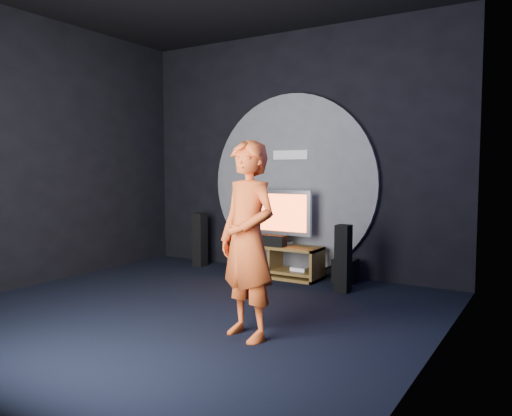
{
  "coord_description": "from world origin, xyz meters",
  "views": [
    {
      "loc": [
        3.34,
        -4.04,
        1.52
      ],
      "look_at": [
        0.23,
        1.05,
        1.05
      ],
      "focal_mm": 35.0,
      "sensor_mm": 36.0,
      "label": 1
    }
  ],
  "objects_px": {
    "media_console": "(276,263)",
    "player": "(248,240)",
    "subwoofer": "(345,271)",
    "tv": "(278,215)",
    "tower_speaker_right": "(343,259)",
    "tower_speaker_left": "(200,240)"
  },
  "relations": [
    {
      "from": "media_console",
      "to": "player",
      "type": "height_order",
      "value": "player"
    },
    {
      "from": "subwoofer",
      "to": "tv",
      "type": "bearing_deg",
      "value": -174.68
    },
    {
      "from": "tv",
      "to": "tower_speaker_right",
      "type": "distance_m",
      "value": 1.3
    },
    {
      "from": "media_console",
      "to": "subwoofer",
      "type": "distance_m",
      "value": 0.99
    },
    {
      "from": "subwoofer",
      "to": "media_console",
      "type": "bearing_deg",
      "value": -170.76
    },
    {
      "from": "player",
      "to": "tower_speaker_right",
      "type": "bearing_deg",
      "value": 105.12
    },
    {
      "from": "subwoofer",
      "to": "player",
      "type": "relative_size",
      "value": 0.18
    },
    {
      "from": "subwoofer",
      "to": "player",
      "type": "height_order",
      "value": "player"
    },
    {
      "from": "tower_speaker_left",
      "to": "player",
      "type": "relative_size",
      "value": 0.47
    },
    {
      "from": "tower_speaker_left",
      "to": "player",
      "type": "distance_m",
      "value": 3.46
    },
    {
      "from": "tower_speaker_left",
      "to": "tower_speaker_right",
      "type": "relative_size",
      "value": 1.0
    },
    {
      "from": "media_console",
      "to": "tv",
      "type": "relative_size",
      "value": 1.3
    },
    {
      "from": "media_console",
      "to": "subwoofer",
      "type": "xyz_separation_m",
      "value": [
        0.98,
        0.16,
        -0.04
      ]
    },
    {
      "from": "player",
      "to": "subwoofer",
      "type": "bearing_deg",
      "value": 109.46
    },
    {
      "from": "tv",
      "to": "tower_speaker_right",
      "type": "relative_size",
      "value": 1.23
    },
    {
      "from": "tower_speaker_left",
      "to": "player",
      "type": "xyz_separation_m",
      "value": [
        2.42,
        -2.43,
        0.47
      ]
    },
    {
      "from": "tv",
      "to": "tower_speaker_left",
      "type": "bearing_deg",
      "value": -179.3
    },
    {
      "from": "tower_speaker_left",
      "to": "tower_speaker_right",
      "type": "height_order",
      "value": "same"
    },
    {
      "from": "tower_speaker_left",
      "to": "tower_speaker_right",
      "type": "distance_m",
      "value": 2.56
    },
    {
      "from": "tower_speaker_left",
      "to": "subwoofer",
      "type": "relative_size",
      "value": 2.64
    },
    {
      "from": "media_console",
      "to": "tower_speaker_right",
      "type": "xyz_separation_m",
      "value": [
        1.14,
        -0.35,
        0.22
      ]
    },
    {
      "from": "media_console",
      "to": "tower_speaker_left",
      "type": "relative_size",
      "value": 1.6
    }
  ]
}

